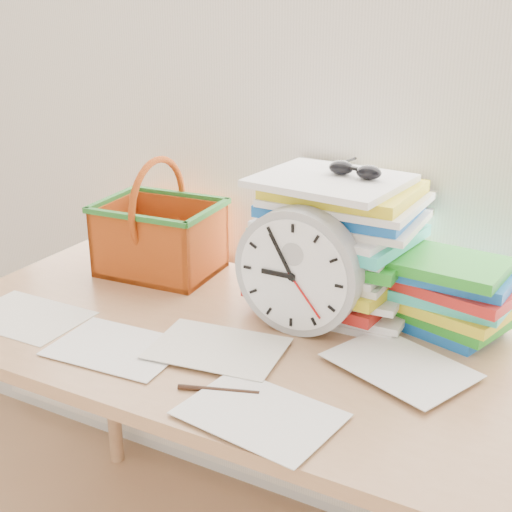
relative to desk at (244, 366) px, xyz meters
The scene contains 9 objects.
curtain 0.73m from the desk, 90.00° to the left, with size 2.40×0.01×2.50m, color white.
desk is the anchor object (origin of this frame).
paper_stack 0.34m from the desk, 63.45° to the left, with size 0.35×0.29×0.31m, color white, non-canonical shape.
clock 0.24m from the desk, 39.89° to the left, with size 0.28×0.28×0.06m, color #A3A3A4.
sunglasses 0.49m from the desk, 59.23° to the left, with size 0.14×0.12×0.03m, color black, non-canonical shape.
book_stack 0.47m from the desk, 31.78° to the left, with size 0.28×0.21×0.17m, color white, non-canonical shape.
basket 0.48m from the desk, 150.00° to the left, with size 0.29×0.23×0.29m, color #BA4C12, non-canonical shape.
pen 0.25m from the desk, 72.01° to the right, with size 0.01×0.01×0.15m, color black.
scattered_papers 0.08m from the desk, ahead, with size 1.26×0.42×0.02m, color white, non-canonical shape.
Camera 1 is at (0.67, 0.42, 1.45)m, focal length 50.00 mm.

